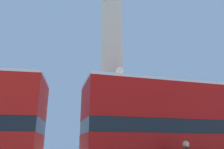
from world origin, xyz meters
name	(u,v)px	position (x,y,z in m)	size (l,w,h in m)	color
monument_column	(112,87)	(0.00, 0.00, 5.99)	(5.52, 5.52, 19.41)	#BCB29E
bus_c	(200,129)	(2.66, -6.98, 2.36)	(10.74, 3.36, 4.26)	#A80F0C
street_lamp	(120,105)	(-0.24, -3.62, 3.94)	(0.49, 0.49, 6.39)	black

